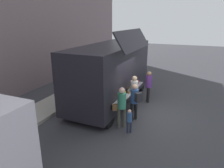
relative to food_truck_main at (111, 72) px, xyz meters
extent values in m
plane|color=#38383D|center=(-0.75, -1.83, -1.67)|extent=(60.00, 60.00, 0.00)
cube|color=#9E998E|center=(-4.00, 2.62, -1.60)|extent=(28.00, 1.60, 0.15)
cube|color=black|center=(0.00, 0.02, 0.01)|extent=(6.43, 2.38, 2.78)
cube|color=black|center=(-0.67, -1.36, 1.77)|extent=(3.52, 0.63, 0.86)
cube|color=black|center=(-0.66, -1.04, 0.35)|extent=(3.34, 0.16, 1.25)
cube|color=#B7B7BC|center=(-0.67, -1.25, -0.71)|extent=(3.52, 0.42, 0.05)
cylinder|color=silver|center=(-2.03, -1.25, -0.58)|extent=(0.06, 0.06, 0.21)
cylinder|color=orange|center=(-1.75, -1.20, -0.57)|extent=(0.06, 0.06, 0.23)
cylinder|color=yellow|center=(-1.50, -1.26, -0.58)|extent=(0.08, 0.08, 0.22)
cylinder|color=gold|center=(-1.22, -1.20, -0.59)|extent=(0.07, 0.07, 0.18)
cylinder|color=black|center=(-0.94, -1.19, -0.57)|extent=(0.08, 0.08, 0.24)
cylinder|color=yellow|center=(-0.67, -1.29, -0.56)|extent=(0.07, 0.07, 0.26)
cylinder|color=black|center=(-0.41, -1.23, -0.56)|extent=(0.07, 0.07, 0.24)
cylinder|color=yellow|center=(-0.13, -1.31, -0.57)|extent=(0.06, 0.06, 0.23)
cylinder|color=orange|center=(0.13, -1.25, -0.56)|extent=(0.07, 0.07, 0.25)
cylinder|color=silver|center=(0.43, -1.25, -0.59)|extent=(0.07, 0.07, 0.19)
cylinder|color=red|center=(0.71, -1.27, -0.59)|extent=(0.07, 0.07, 0.19)
cube|color=black|center=(3.14, -0.04, 0.51)|extent=(0.12, 1.92, 1.22)
cylinder|color=black|center=(2.51, 0.95, -1.22)|extent=(0.90, 0.28, 0.90)
cylinder|color=black|center=(2.47, -1.01, -1.22)|extent=(0.90, 0.28, 0.90)
cylinder|color=black|center=(-2.48, 1.05, -1.22)|extent=(0.90, 0.28, 0.90)
cylinder|color=black|center=(-2.51, -0.91, -1.22)|extent=(0.90, 0.28, 0.90)
cube|color=black|center=(-6.39, 0.32, 0.13)|extent=(0.09, 1.88, 0.93)
cylinder|color=#2B6339|center=(3.59, 2.32, -1.22)|extent=(0.60, 0.60, 0.91)
cylinder|color=#1F2334|center=(-0.74, -1.39, -1.24)|extent=(0.14, 0.14, 0.87)
cylinder|color=#1F2334|center=(-0.55, -1.53, -1.24)|extent=(0.14, 0.14, 0.87)
cylinder|color=silver|center=(-0.65, -1.46, -0.47)|extent=(0.36, 0.36, 0.66)
sphere|color=tan|center=(-0.65, -1.46, -0.02)|extent=(0.25, 0.25, 0.25)
cube|color=brown|center=(-0.89, -1.30, -0.75)|extent=(0.26, 0.24, 0.26)
cylinder|color=black|center=(-1.62, -1.67, -1.27)|extent=(0.13, 0.13, 0.82)
cylinder|color=black|center=(-1.44, -1.79, -1.27)|extent=(0.13, 0.13, 0.82)
cylinder|color=#2E4F8A|center=(-1.53, -1.73, -0.55)|extent=(0.34, 0.34, 0.62)
sphere|color=#E1A783|center=(-1.53, -1.73, -0.13)|extent=(0.23, 0.23, 0.23)
cube|color=#242327|center=(-1.67, -1.95, -0.52)|extent=(0.33, 0.30, 0.40)
cylinder|color=#484A3F|center=(-2.39, -1.34, -1.25)|extent=(0.14, 0.14, 0.85)
cylinder|color=#484A3F|center=(-2.28, -1.54, -1.25)|extent=(0.14, 0.14, 0.85)
cylinder|color=#348464|center=(-2.34, -1.44, -0.50)|extent=(0.35, 0.35, 0.64)
sphere|color=beige|center=(-2.34, -1.44, -0.06)|extent=(0.24, 0.24, 0.24)
cube|color=brown|center=(-2.47, -1.20, -0.77)|extent=(0.23, 0.25, 0.25)
cylinder|color=black|center=(0.66, -1.88, -1.25)|extent=(0.13, 0.13, 0.84)
cylinder|color=black|center=(0.87, -1.81, -1.25)|extent=(0.13, 0.13, 0.84)
cylinder|color=#542D76|center=(0.76, -1.85, -0.52)|extent=(0.35, 0.35, 0.64)
sphere|color=#9A714F|center=(0.76, -1.85, -0.08)|extent=(0.24, 0.24, 0.24)
cylinder|color=#1D2339|center=(-2.71, -1.83, -1.43)|extent=(0.08, 0.08, 0.50)
cylinder|color=#1D2339|center=(-2.63, -1.93, -1.43)|extent=(0.08, 0.08, 0.50)
cylinder|color=#2E5184|center=(-2.67, -1.88, -0.99)|extent=(0.21, 0.21, 0.37)
sphere|color=beige|center=(-2.67, -1.88, -0.73)|extent=(0.14, 0.14, 0.14)
camera|label=1|loc=(-9.42, -3.95, 2.60)|focal=32.31mm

